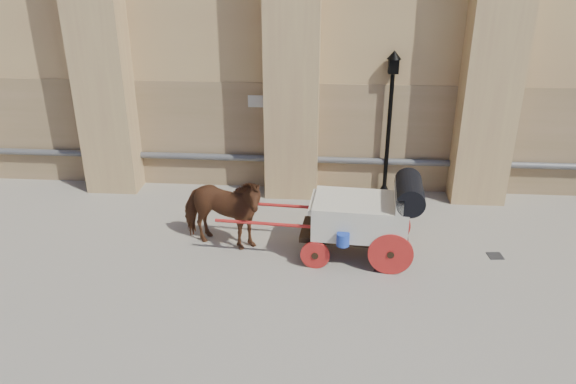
{
  "coord_description": "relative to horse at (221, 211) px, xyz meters",
  "views": [
    {
      "loc": [
        -0.02,
        -10.69,
        6.43
      ],
      "look_at": [
        -0.86,
        0.37,
        1.46
      ],
      "focal_mm": 35.0,
      "sensor_mm": 36.0,
      "label": 1
    }
  ],
  "objects": [
    {
      "name": "drain_grate_far",
      "position": [
        6.15,
        0.02,
        -0.89
      ],
      "size": [
        0.35,
        0.35,
        0.01
      ],
      "primitive_type": "cube",
      "rotation": [
        0.0,
        0.0,
        0.1
      ],
      "color": "black",
      "rests_on": "ground"
    },
    {
      "name": "horse",
      "position": [
        0.0,
        0.0,
        0.0
      ],
      "size": [
        2.29,
        1.48,
        1.79
      ],
      "primitive_type": "imported",
      "rotation": [
        0.0,
        0.0,
        1.31
      ],
      "color": "brown",
      "rests_on": "ground"
    },
    {
      "name": "carriage",
      "position": [
        3.23,
        -0.21,
        0.14
      ],
      "size": [
        4.47,
        1.62,
        1.93
      ],
      "rotation": [
        0.0,
        0.0,
        -0.07
      ],
      "color": "black",
      "rests_on": "ground"
    },
    {
      "name": "street_lamp",
      "position": [
        3.94,
        3.33,
        1.21
      ],
      "size": [
        0.37,
        0.37,
        3.93
      ],
      "color": "black",
      "rests_on": "ground"
    },
    {
      "name": "ground",
      "position": [
        2.37,
        -0.47,
        -0.89
      ],
      "size": [
        90.0,
        90.0,
        0.0
      ],
      "primitive_type": "plane",
      "color": "gray",
      "rests_on": "ground"
    },
    {
      "name": "drain_grate_near",
      "position": [
        3.59,
        -0.73,
        -0.89
      ],
      "size": [
        0.39,
        0.39,
        0.01
      ],
      "primitive_type": "cube",
      "rotation": [
        0.0,
        0.0,
        -0.25
      ],
      "color": "black",
      "rests_on": "ground"
    }
  ]
}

